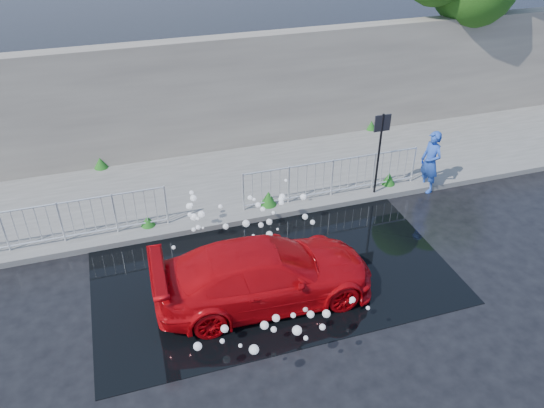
{
  "coord_description": "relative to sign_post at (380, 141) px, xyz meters",
  "views": [
    {
      "loc": [
        -2.35,
        -8.05,
        7.9
      ],
      "look_at": [
        0.9,
        2.14,
        1.0
      ],
      "focal_mm": 35.0,
      "sensor_mm": 36.0,
      "label": 1
    }
  ],
  "objects": [
    {
      "name": "pavement",
      "position": [
        -4.2,
        1.9,
        -1.65
      ],
      "size": [
        30.0,
        4.0,
        0.15
      ],
      "primitive_type": "cube",
      "color": "#5B5A56",
      "rests_on": "ground"
    },
    {
      "name": "railing_right",
      "position": [
        -1.2,
        0.25,
        -0.99
      ],
      "size": [
        5.05,
        0.05,
        1.1
      ],
      "color": "silver",
      "rests_on": "pavement"
    },
    {
      "name": "person",
      "position": [
        1.61,
        -0.1,
        -0.82
      ],
      "size": [
        0.55,
        0.73,
        1.81
      ],
      "primitive_type": "imported",
      "rotation": [
        0.0,
        0.0,
        -1.38
      ],
      "color": "blue",
      "rests_on": "ground"
    },
    {
      "name": "weeds",
      "position": [
        -4.06,
        1.38,
        -1.4
      ],
      "size": [
        12.17,
        3.93,
        0.41
      ],
      "color": "#1A5316",
      "rests_on": "pavement"
    },
    {
      "name": "ground",
      "position": [
        -4.2,
        -3.1,
        -1.72
      ],
      "size": [
        90.0,
        90.0,
        0.0
      ],
      "primitive_type": "plane",
      "color": "black",
      "rests_on": "ground"
    },
    {
      "name": "railing_left",
      "position": [
        -8.2,
        0.25,
        -0.99
      ],
      "size": [
        5.05,
        0.05,
        1.1
      ],
      "color": "silver",
      "rests_on": "pavement"
    },
    {
      "name": "red_car",
      "position": [
        -4.1,
        -2.99,
        -1.05
      ],
      "size": [
        4.71,
        2.06,
        1.35
      ],
      "primitive_type": "imported",
      "rotation": [
        0.0,
        0.0,
        1.53
      ],
      "color": "#B8070C",
      "rests_on": "ground"
    },
    {
      "name": "water_spray",
      "position": [
        -4.16,
        -2.13,
        -1.03
      ],
      "size": [
        3.64,
        5.46,
        1.09
      ],
      "color": "white",
      "rests_on": "ground"
    },
    {
      "name": "sign_post",
      "position": [
        0.0,
        0.0,
        0.0
      ],
      "size": [
        0.45,
        0.06,
        2.5
      ],
      "color": "black",
      "rests_on": "ground"
    },
    {
      "name": "retaining_wall",
      "position": [
        -4.2,
        4.1,
        0.18
      ],
      "size": [
        30.0,
        0.6,
        3.5
      ],
      "primitive_type": "cube",
      "color": "#696159",
      "rests_on": "pavement"
    },
    {
      "name": "puddle",
      "position": [
        -3.7,
        -2.1,
        -1.72
      ],
      "size": [
        8.0,
        5.0,
        0.01
      ],
      "primitive_type": "cube",
      "color": "black",
      "rests_on": "ground"
    },
    {
      "name": "curb",
      "position": [
        -4.2,
        -0.1,
        -1.64
      ],
      "size": [
        30.0,
        0.25,
        0.16
      ],
      "primitive_type": "cube",
      "color": "#5B5A56",
      "rests_on": "ground"
    }
  ]
}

